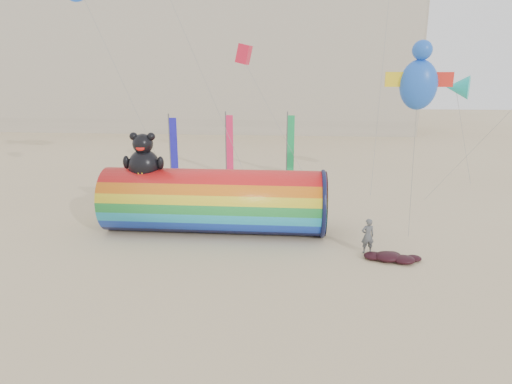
# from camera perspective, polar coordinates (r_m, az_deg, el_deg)

# --- Properties ---
(ground) EXTENTS (160.00, 160.00, 0.00)m
(ground) POSITION_cam_1_polar(r_m,az_deg,el_deg) (22.83, -1.58, -6.79)
(ground) COLOR #CCB58C
(ground) RESTS_ON ground
(hotel_building) EXTENTS (60.40, 15.40, 20.60)m
(hotel_building) POSITION_cam_1_polar(r_m,az_deg,el_deg) (68.52, -7.63, 16.61)
(hotel_building) COLOR #B7AD99
(hotel_building) RESTS_ON ground
(windsock_assembly) EXTENTS (11.75, 3.58, 5.42)m
(windsock_assembly) POSITION_cam_1_polar(r_m,az_deg,el_deg) (24.39, -5.28, -0.92)
(windsock_assembly) COLOR red
(windsock_assembly) RESTS_ON ground
(kite_handler) EXTENTS (0.70, 0.53, 1.72)m
(kite_handler) POSITION_cam_1_polar(r_m,az_deg,el_deg) (22.37, 13.78, -5.36)
(kite_handler) COLOR #4D5054
(kite_handler) RESTS_ON ground
(fabric_bundle) EXTENTS (2.62, 1.35, 0.41)m
(fabric_bundle) POSITION_cam_1_polar(r_m,az_deg,el_deg) (22.03, 16.59, -7.81)
(fabric_bundle) COLOR #350913
(fabric_bundle) RESTS_ON ground
(festival_banners) EXTENTS (9.63, 2.64, 5.20)m
(festival_banners) POSITION_cam_1_polar(r_m,az_deg,el_deg) (36.66, -3.10, 5.95)
(festival_banners) COLOR #59595E
(festival_banners) RESTS_ON ground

